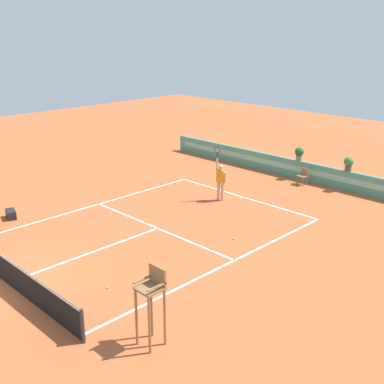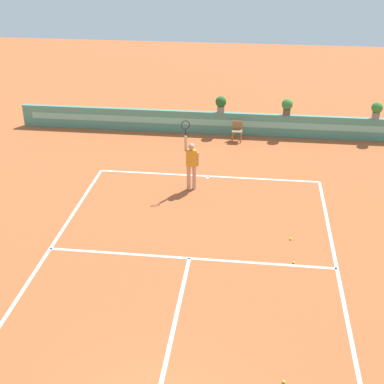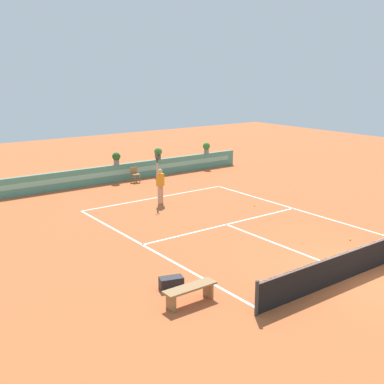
{
  "view_description": "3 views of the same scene",
  "coord_description": "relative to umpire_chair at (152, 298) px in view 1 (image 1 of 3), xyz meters",
  "views": [
    {
      "loc": [
        14.06,
        -5.67,
        7.79
      ],
      "look_at": [
        -0.19,
        8.59,
        1.0
      ],
      "focal_mm": 45.86,
      "sensor_mm": 36.0,
      "label": 1
    },
    {
      "loc": [
        1.63,
        -6.21,
        8.62
      ],
      "look_at": [
        -0.19,
        8.59,
        1.0
      ],
      "focal_mm": 50.19,
      "sensor_mm": 36.0,
      "label": 2
    },
    {
      "loc": [
        -12.64,
        -8.29,
        6.32
      ],
      "look_at": [
        -0.19,
        8.59,
        1.0
      ],
      "focal_mm": 44.99,
      "sensor_mm": 36.0,
      "label": 3
    }
  ],
  "objects": [
    {
      "name": "tennis_ball_near_baseline",
      "position": [
        -3.17,
        0.83,
        -1.31
      ],
      "size": [
        0.07,
        0.07,
        0.07
      ],
      "primitive_type": "sphere",
      "color": "#CCE033",
      "rests_on": "ground"
    },
    {
      "name": "ball_kid_chair",
      "position": [
        -4.8,
        14.39,
        -0.86
      ],
      "size": [
        0.44,
        0.44,
        0.85
      ],
      "color": "olive",
      "rests_on": "ground"
    },
    {
      "name": "gear_bag",
      "position": [
        -11.0,
        1.43,
        -1.16
      ],
      "size": [
        0.78,
        0.55,
        0.36
      ],
      "primitive_type": "cube",
      "rotation": [
        0.0,
        0.0,
        -0.3
      ],
      "color": "black",
      "rests_on": "ground"
    },
    {
      "name": "tennis_ball_mid_court",
      "position": [
        -2.8,
        6.49,
        -1.31
      ],
      "size": [
        0.07,
        0.07,
        0.07
      ],
      "primitive_type": "sphere",
      "color": "#CCE033",
      "rests_on": "ground"
    },
    {
      "name": "back_wall_barrier",
      "position": [
        -5.7,
        15.12,
        -0.84
      ],
      "size": [
        18.0,
        0.21,
        1.0
      ],
      "color": "#4C8E7A",
      "rests_on": "ground"
    },
    {
      "name": "tennis_player",
      "position": [
        -6.19,
        9.51,
        -0.29
      ],
      "size": [
        0.6,
        0.31,
        2.58
      ],
      "color": "tan",
      "rests_on": "ground"
    },
    {
      "name": "ground_plane",
      "position": [
        -5.7,
        4.74,
        -1.34
      ],
      "size": [
        60.0,
        60.0,
        0.0
      ],
      "primitive_type": "plane",
      "color": "#B2562D"
    },
    {
      "name": "court_lines",
      "position": [
        -5.7,
        5.45,
        -1.34
      ],
      "size": [
        8.32,
        11.94,
        0.01
      ],
      "color": "white",
      "rests_on": "ground"
    },
    {
      "name": "tennis_ball_by_sideline",
      "position": [
        -2.77,
        5.25,
        -1.31
      ],
      "size": [
        0.07,
        0.07,
        0.07
      ],
      "primitive_type": "sphere",
      "color": "#CCE033",
      "rests_on": "ground"
    },
    {
      "name": "potted_plant_right",
      "position": [
        -2.72,
        15.13,
        0.07
      ],
      "size": [
        0.48,
        0.48,
        0.72
      ],
      "color": "#514C47",
      "rests_on": "back_wall_barrier"
    },
    {
      "name": "net",
      "position": [
        -5.7,
        -1.26,
        -0.83
      ],
      "size": [
        8.92,
        0.1,
        1.0
      ],
      "color": "#333333",
      "rests_on": "ground"
    },
    {
      "name": "umpire_chair",
      "position": [
        0.0,
        0.0,
        0.0
      ],
      "size": [
        0.6,
        0.6,
        2.14
      ],
      "color": "olive",
      "rests_on": "ground"
    },
    {
      "name": "potted_plant_centre",
      "position": [
        -5.58,
        15.13,
        0.07
      ],
      "size": [
        0.48,
        0.48,
        0.72
      ],
      "color": "gray",
      "rests_on": "back_wall_barrier"
    }
  ]
}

